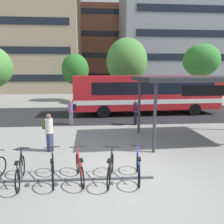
{
  "coord_description": "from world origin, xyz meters",
  "views": [
    {
      "loc": [
        -0.89,
        -6.33,
        3.52
      ],
      "look_at": [
        -0.09,
        4.58,
        1.34
      ],
      "focal_mm": 32.39,
      "sensor_mm": 36.0,
      "label": 1
    }
  ],
  "objects_px": {
    "transit_shelter": "(207,80)",
    "commuter_maroon_pack_1": "(135,111)",
    "parked_bicycle_black_1": "(20,172)",
    "street_tree_3": "(127,61)",
    "city_bus": "(146,93)",
    "street_tree_2": "(201,60)",
    "parked_bicycle_black_2": "(53,170)",
    "parked_bicycle_red_3": "(80,169)",
    "parked_bicycle_blue_5": "(138,168)",
    "commuter_black_pack_0": "(71,110)",
    "commuter_olive_pack_2": "(49,130)",
    "street_tree_0": "(75,69)",
    "parked_bicycle_black_4": "(110,169)"
  },
  "relations": [
    {
      "from": "transit_shelter",
      "to": "commuter_maroon_pack_1",
      "type": "xyz_separation_m",
      "value": [
        -2.94,
        3.21,
        -2.11
      ]
    },
    {
      "from": "parked_bicycle_black_1",
      "to": "street_tree_3",
      "type": "relative_size",
      "value": 0.24
    },
    {
      "from": "city_bus",
      "to": "street_tree_2",
      "type": "bearing_deg",
      "value": -143.29
    },
    {
      "from": "city_bus",
      "to": "parked_bicycle_black_2",
      "type": "distance_m",
      "value": 11.92
    },
    {
      "from": "parked_bicycle_red_3",
      "to": "street_tree_3",
      "type": "height_order",
      "value": "street_tree_3"
    },
    {
      "from": "parked_bicycle_blue_5",
      "to": "commuter_black_pack_0",
      "type": "height_order",
      "value": "commuter_black_pack_0"
    },
    {
      "from": "parked_bicycle_black_2",
      "to": "parked_bicycle_black_1",
      "type": "bearing_deg",
      "value": 82.99
    },
    {
      "from": "parked_bicycle_red_3",
      "to": "transit_shelter",
      "type": "height_order",
      "value": "transit_shelter"
    },
    {
      "from": "transit_shelter",
      "to": "commuter_olive_pack_2",
      "type": "distance_m",
      "value": 7.98
    },
    {
      "from": "commuter_black_pack_0",
      "to": "street_tree_0",
      "type": "xyz_separation_m",
      "value": [
        -0.87,
        11.74,
        2.82
      ]
    },
    {
      "from": "parked_bicycle_black_2",
      "to": "street_tree_2",
      "type": "relative_size",
      "value": 0.25
    },
    {
      "from": "parked_bicycle_black_2",
      "to": "street_tree_0",
      "type": "bearing_deg",
      "value": -8.25
    },
    {
      "from": "parked_bicycle_blue_5",
      "to": "street_tree_3",
      "type": "xyz_separation_m",
      "value": [
        1.97,
        16.64,
        4.26
      ]
    },
    {
      "from": "city_bus",
      "to": "parked_bicycle_black_2",
      "type": "height_order",
      "value": "city_bus"
    },
    {
      "from": "parked_bicycle_black_4",
      "to": "street_tree_2",
      "type": "relative_size",
      "value": 0.26
    },
    {
      "from": "parked_bicycle_black_1",
      "to": "transit_shelter",
      "type": "bearing_deg",
      "value": -76.45
    },
    {
      "from": "transit_shelter",
      "to": "commuter_maroon_pack_1",
      "type": "distance_m",
      "value": 4.84
    },
    {
      "from": "parked_bicycle_blue_5",
      "to": "parked_bicycle_red_3",
      "type": "bearing_deg",
      "value": 97.18
    },
    {
      "from": "city_bus",
      "to": "parked_bicycle_red_3",
      "type": "height_order",
      "value": "city_bus"
    },
    {
      "from": "parked_bicycle_black_2",
      "to": "parked_bicycle_red_3",
      "type": "height_order",
      "value": "same"
    },
    {
      "from": "parked_bicycle_black_2",
      "to": "transit_shelter",
      "type": "relative_size",
      "value": 0.24
    },
    {
      "from": "parked_bicycle_black_1",
      "to": "commuter_maroon_pack_1",
      "type": "distance_m",
      "value": 8.53
    },
    {
      "from": "parked_bicycle_blue_5",
      "to": "commuter_maroon_pack_1",
      "type": "height_order",
      "value": "commuter_maroon_pack_1"
    },
    {
      "from": "commuter_maroon_pack_1",
      "to": "street_tree_0",
      "type": "height_order",
      "value": "street_tree_0"
    },
    {
      "from": "commuter_olive_pack_2",
      "to": "street_tree_3",
      "type": "distance_m",
      "value": 15.43
    },
    {
      "from": "city_bus",
      "to": "commuter_maroon_pack_1",
      "type": "height_order",
      "value": "city_bus"
    },
    {
      "from": "parked_bicycle_black_4",
      "to": "commuter_maroon_pack_1",
      "type": "relative_size",
      "value": 1.0
    },
    {
      "from": "commuter_maroon_pack_1",
      "to": "street_tree_0",
      "type": "distance_m",
      "value": 13.53
    },
    {
      "from": "street_tree_0",
      "to": "street_tree_2",
      "type": "relative_size",
      "value": 0.85
    },
    {
      "from": "parked_bicycle_black_1",
      "to": "commuter_olive_pack_2",
      "type": "relative_size",
      "value": 0.99
    },
    {
      "from": "parked_bicycle_black_2",
      "to": "street_tree_0",
      "type": "xyz_separation_m",
      "value": [
        -1.14,
        19.0,
        3.4
      ]
    },
    {
      "from": "city_bus",
      "to": "parked_bicycle_red_3",
      "type": "bearing_deg",
      "value": 63.47
    },
    {
      "from": "parked_bicycle_black_1",
      "to": "street_tree_2",
      "type": "distance_m",
      "value": 22.75
    },
    {
      "from": "parked_bicycle_red_3",
      "to": "commuter_black_pack_0",
      "type": "bearing_deg",
      "value": -4.08
    },
    {
      "from": "commuter_maroon_pack_1",
      "to": "street_tree_0",
      "type": "relative_size",
      "value": 0.3
    },
    {
      "from": "parked_bicycle_red_3",
      "to": "parked_bicycle_black_2",
      "type": "bearing_deg",
      "value": 75.62
    },
    {
      "from": "transit_shelter",
      "to": "street_tree_2",
      "type": "bearing_deg",
      "value": 61.69
    },
    {
      "from": "parked_bicycle_red_3",
      "to": "city_bus",
      "type": "bearing_deg",
      "value": -37.08
    },
    {
      "from": "transit_shelter",
      "to": "street_tree_0",
      "type": "relative_size",
      "value": 1.24
    },
    {
      "from": "parked_bicycle_black_1",
      "to": "street_tree_0",
      "type": "relative_size",
      "value": 0.3
    },
    {
      "from": "street_tree_2",
      "to": "commuter_black_pack_0",
      "type": "bearing_deg",
      "value": -144.94
    },
    {
      "from": "commuter_black_pack_0",
      "to": "commuter_olive_pack_2",
      "type": "bearing_deg",
      "value": 73.44
    },
    {
      "from": "commuter_black_pack_0",
      "to": "commuter_maroon_pack_1",
      "type": "height_order",
      "value": "commuter_maroon_pack_1"
    },
    {
      "from": "parked_bicycle_black_4",
      "to": "commuter_maroon_pack_1",
      "type": "bearing_deg",
      "value": -6.98
    },
    {
      "from": "commuter_black_pack_0",
      "to": "street_tree_3",
      "type": "distance_m",
      "value": 11.21
    },
    {
      "from": "city_bus",
      "to": "parked_bicycle_black_4",
      "type": "relative_size",
      "value": 7.11
    },
    {
      "from": "parked_bicycle_black_1",
      "to": "commuter_maroon_pack_1",
      "type": "xyz_separation_m",
      "value": [
        5.0,
        6.89,
        0.6
      ]
    },
    {
      "from": "transit_shelter",
      "to": "street_tree_2",
      "type": "xyz_separation_m",
      "value": [
        6.53,
        13.31,
        1.7
      ]
    },
    {
      "from": "commuter_black_pack_0",
      "to": "transit_shelter",
      "type": "bearing_deg",
      "value": 141.7
    },
    {
      "from": "parked_bicycle_blue_5",
      "to": "commuter_black_pack_0",
      "type": "bearing_deg",
      "value": 31.37
    }
  ]
}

